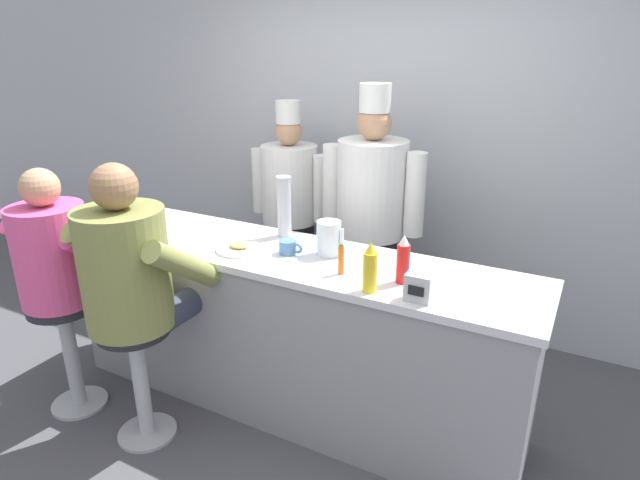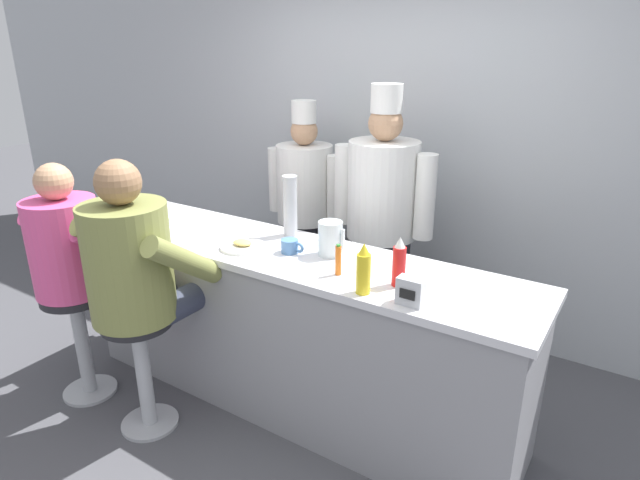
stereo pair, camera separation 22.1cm
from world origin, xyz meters
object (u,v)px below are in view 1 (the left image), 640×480
at_px(hot_sauce_bottle_orange, 341,259).
at_px(diner_seated_pink, 60,263).
at_px(mustard_bottle_yellow, 370,269).
at_px(breakfast_plate, 239,248).
at_px(cook_in_whites_near, 290,203).
at_px(water_pitcher_clear, 329,238).
at_px(napkin_dispenser_chrome, 418,288).
at_px(cereal_bowl, 152,224).
at_px(diner_seated_olive, 132,276).
at_px(cook_in_whites_far, 371,212).
at_px(ketchup_bottle_red, 403,260).
at_px(coffee_mug_blue, 288,247).
at_px(cup_stack_steel, 284,207).

distance_m(hot_sauce_bottle_orange, diner_seated_pink, 1.58).
height_order(mustard_bottle_yellow, hot_sauce_bottle_orange, mustard_bottle_yellow).
height_order(breakfast_plate, cook_in_whites_near, cook_in_whites_near).
distance_m(hot_sauce_bottle_orange, water_pitcher_clear, 0.26).
xyz_separation_m(hot_sauce_bottle_orange, napkin_dispenser_chrome, (0.43, -0.10, -0.01)).
bearing_deg(mustard_bottle_yellow, napkin_dispenser_chrome, 2.92).
xyz_separation_m(cereal_bowl, diner_seated_pink, (-0.15, -0.56, -0.09)).
relative_size(mustard_bottle_yellow, hot_sauce_bottle_orange, 1.53).
height_order(water_pitcher_clear, cook_in_whites_near, cook_in_whites_near).
xyz_separation_m(water_pitcher_clear, cook_in_whites_near, (-0.81, 0.93, -0.16)).
relative_size(diner_seated_olive, cook_in_whites_far, 0.84).
bearing_deg(water_pitcher_clear, diner_seated_pink, -153.23).
relative_size(ketchup_bottle_red, diner_seated_olive, 0.16).
bearing_deg(cook_in_whites_near, ketchup_bottle_red, -40.25).
xyz_separation_m(hot_sauce_bottle_orange, coffee_mug_blue, (-0.37, 0.11, -0.04)).
distance_m(breakfast_plate, napkin_dispenser_chrome, 1.07).
relative_size(water_pitcher_clear, cook_in_whites_near, 0.11).
relative_size(breakfast_plate, coffee_mug_blue, 1.78).
distance_m(ketchup_bottle_red, cup_stack_steel, 0.89).
distance_m(napkin_dispenser_chrome, diner_seated_pink, 1.97).
xyz_separation_m(cereal_bowl, cook_in_whites_near, (0.37, 1.05, -0.09)).
bearing_deg(cook_in_whites_far, cup_stack_steel, -115.23).
xyz_separation_m(cup_stack_steel, cook_in_whites_far, (0.29, 0.62, -0.16)).
relative_size(coffee_mug_blue, diner_seated_pink, 0.10).
relative_size(breakfast_plate, cereal_bowl, 1.52).
bearing_deg(breakfast_plate, diner_seated_pink, -150.49).
height_order(hot_sauce_bottle_orange, cereal_bowl, hot_sauce_bottle_orange).
xyz_separation_m(coffee_mug_blue, diner_seated_pink, (-1.13, -0.58, -0.10)).
height_order(coffee_mug_blue, cook_in_whites_near, cook_in_whites_near).
bearing_deg(napkin_dispenser_chrome, ketchup_bottle_red, 130.17).
relative_size(ketchup_bottle_red, diner_seated_pink, 0.17).
distance_m(mustard_bottle_yellow, diner_seated_olive, 1.21).
bearing_deg(diner_seated_pink, napkin_dispenser_chrome, 10.73).
bearing_deg(cook_in_whites_far, ketchup_bottle_red, -59.10).
bearing_deg(water_pitcher_clear, ketchup_bottle_red, -17.88).
xyz_separation_m(ketchup_bottle_red, coffee_mug_blue, (-0.67, 0.06, -0.08)).
relative_size(hot_sauce_bottle_orange, cook_in_whites_near, 0.09).
xyz_separation_m(diner_seated_pink, cook_in_whites_far, (1.25, 1.43, 0.09)).
distance_m(cereal_bowl, napkin_dispenser_chrome, 1.79).
distance_m(ketchup_bottle_red, napkin_dispenser_chrome, 0.21).
relative_size(mustard_bottle_yellow, cook_in_whites_near, 0.15).
bearing_deg(cup_stack_steel, cook_in_whites_far, 64.77).
distance_m(hot_sauce_bottle_orange, cook_in_whites_near, 1.51).
bearing_deg(diner_seated_pink, cook_in_whites_near, 72.10).
bearing_deg(cook_in_whites_near, water_pitcher_clear, -49.04).
bearing_deg(cook_in_whites_near, cook_in_whites_far, -13.24).
relative_size(water_pitcher_clear, coffee_mug_blue, 1.35).
bearing_deg(coffee_mug_blue, breakfast_plate, -161.28).
distance_m(ketchup_bottle_red, cereal_bowl, 1.65).
distance_m(mustard_bottle_yellow, cereal_bowl, 1.56).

